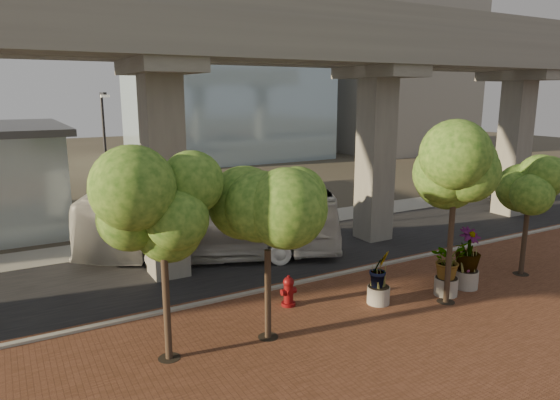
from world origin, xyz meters
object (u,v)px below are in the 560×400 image
fire_hydrant (288,291)px  planter_front (448,262)px  transit_bus (210,225)px  parked_car (514,194)px

fire_hydrant → planter_front: size_ratio=0.54×
transit_bus → parked_car: 25.21m
fire_hydrant → planter_front: 6.64m
parked_car → fire_hydrant: (-24.66, -7.98, -0.02)m
fire_hydrant → planter_front: (6.18, -2.28, 0.81)m
transit_bus → parked_car: (25.16, 1.09, -1.12)m
parked_car → planter_front: bearing=135.5°
fire_hydrant → planter_front: bearing=-20.2°
parked_car → fire_hydrant: parked_car is taller
parked_car → fire_hydrant: bearing=124.4°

